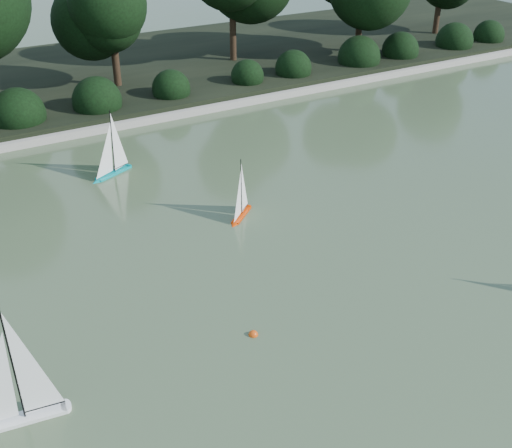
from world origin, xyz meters
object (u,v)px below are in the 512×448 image
object	(u,v)px
sailboat_white_a	(8,406)
sailboat_teal	(110,165)
race_buoy	(253,335)
sailboat_orange	(240,208)

from	to	relation	value
sailboat_white_a	sailboat_teal	world-z (taller)	sailboat_white_a
sailboat_white_a	race_buoy	size ratio (longest dim) A/B	13.15
sailboat_orange	race_buoy	bearing A→B (deg)	-115.94
sailboat_orange	race_buoy	size ratio (longest dim) A/B	8.90
sailboat_teal	race_buoy	bearing A→B (deg)	-90.26
sailboat_white_a	sailboat_teal	xyz separation A→B (m)	(3.23, 5.93, -0.04)
race_buoy	sailboat_teal	bearing A→B (deg)	89.74
sailboat_teal	race_buoy	distance (m)	5.96
sailboat_orange	sailboat_white_a	bearing A→B (deg)	-147.30
sailboat_white_a	sailboat_orange	bearing A→B (deg)	32.70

